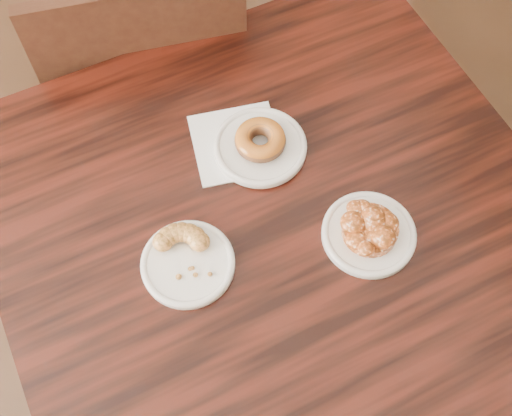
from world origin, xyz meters
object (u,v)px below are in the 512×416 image
object	(u,v)px
cafe_table	(275,298)
chair_far	(147,67)
glazed_donut	(260,140)
apple_fritter	(371,229)
cruller_fragment	(187,259)

from	to	relation	value
cafe_table	chair_far	bearing A→B (deg)	92.37
cafe_table	glazed_donut	bearing A→B (deg)	76.75
cafe_table	apple_fritter	size ratio (longest dim) A/B	7.22
chair_far	glazed_donut	distance (m)	0.64
chair_far	glazed_donut	bearing A→B (deg)	109.04
glazed_donut	apple_fritter	distance (m)	0.26
apple_fritter	cruller_fragment	xyz separation A→B (m)	(-0.31, 0.05, 0.00)
cafe_table	chair_far	xyz separation A→B (m)	(-0.10, 0.69, 0.08)
cafe_table	cruller_fragment	size ratio (longest dim) A/B	8.31
cruller_fragment	apple_fritter	bearing A→B (deg)	-9.68
cruller_fragment	glazed_donut	bearing A→B (deg)	42.35
glazed_donut	cruller_fragment	bearing A→B (deg)	-137.65
cafe_table	glazed_donut	xyz separation A→B (m)	(0.02, 0.16, 0.41)
cafe_table	glazed_donut	distance (m)	0.44
apple_fritter	cruller_fragment	distance (m)	0.32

